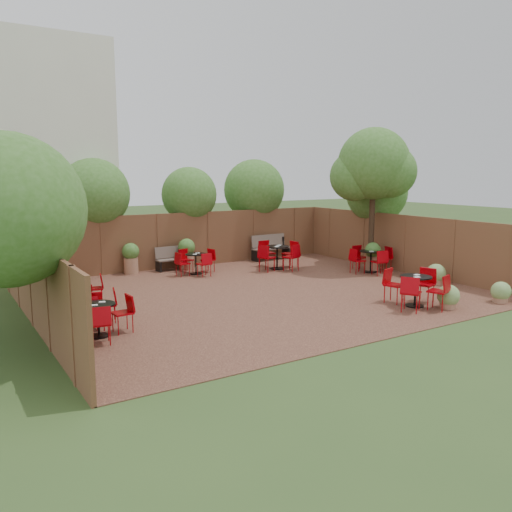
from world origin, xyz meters
TOP-DOWN VIEW (x-y plane):
  - ground at (0.00, 0.00)m, footprint 80.00×80.00m
  - courtyard_paving at (0.00, 0.00)m, footprint 12.00×10.00m
  - fence_back at (0.00, 5.00)m, footprint 12.00×0.08m
  - fence_left at (-6.00, 0.00)m, footprint 0.08×10.00m
  - fence_right at (6.00, 0.00)m, footprint 0.08×10.00m
  - neighbour_building at (-4.50, 8.00)m, footprint 5.00×4.00m
  - overhang_foliage at (-2.24, 2.22)m, footprint 15.80×10.88m
  - courtyard_tree at (5.39, 0.98)m, footprint 2.68×2.58m
  - park_bench_left at (-0.59, 4.62)m, footprint 1.38×0.51m
  - park_bench_right at (3.51, 4.63)m, footprint 1.63×0.61m
  - bistro_tables at (-0.03, 0.31)m, footprint 11.52×8.50m
  - planters at (-0.61, 3.71)m, footprint 11.43×4.54m
  - low_shrubs at (4.48, -3.32)m, footprint 2.68×3.00m

SIDE VIEW (x-z plane):
  - ground at x=0.00m, z-range 0.00..0.00m
  - courtyard_paving at x=0.00m, z-range 0.00..0.02m
  - low_shrubs at x=4.48m, z-range -0.01..0.63m
  - park_bench_left at x=-0.59m, z-range 0.03..0.87m
  - bistro_tables at x=-0.03m, z-range -0.02..0.93m
  - park_bench_right at x=3.51m, z-range 0.03..1.02m
  - planters at x=-0.61m, z-range 0.03..1.13m
  - fence_back at x=0.00m, z-range 0.00..2.00m
  - fence_left at x=-6.00m, z-range 0.00..2.00m
  - fence_right at x=6.00m, z-range 0.00..2.00m
  - overhang_foliage at x=-2.24m, z-range 1.39..4.09m
  - courtyard_tree at x=5.39m, z-range 1.10..6.07m
  - neighbour_building at x=-4.50m, z-range 0.00..8.00m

